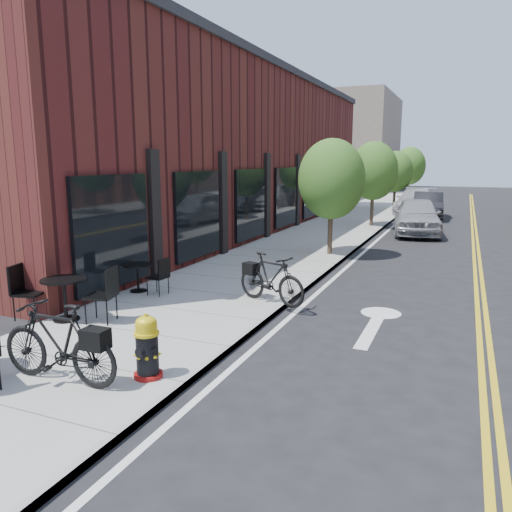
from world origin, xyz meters
The scene contains 16 objects.
ground centered at (0.00, 0.00, 0.00)m, with size 120.00×120.00×0.00m, color black.
sidewalk_near centered at (-2.00, 10.00, 0.06)m, with size 4.00×70.00×0.12m, color #9E9B93.
building_near centered at (-6.50, 14.00, 3.50)m, with size 5.00×28.00×7.00m, color #461716.
bg_building_left centered at (-8.00, 48.00, 5.00)m, with size 8.00×14.00×10.00m, color #726656.
tree_near_a centered at (-0.60, 9.00, 2.60)m, with size 2.20×2.20×3.81m.
tree_near_b centered at (-0.60, 17.00, 2.71)m, with size 2.30×2.30×3.98m.
tree_near_c centered at (-0.60, 25.00, 2.53)m, with size 2.10×2.10×3.67m.
tree_near_d centered at (-0.60, 33.00, 2.79)m, with size 2.40×2.40×4.11m.
fire_hydrant centered at (-0.58, -1.55, 0.57)m, with size 0.50×0.50×0.95m.
bicycle_left centered at (-1.63, -2.17, 0.71)m, with size 0.55×1.96×1.18m, color black.
bicycle_right centered at (-0.30, 2.70, 0.68)m, with size 0.52×1.85×1.11m, color black.
bistro_set_b centered at (-3.60, 0.04, 0.67)m, with size 2.07×1.06×1.09m.
bistro_set_c centered at (-3.60, 2.41, 0.56)m, with size 1.63×0.75×0.87m.
parked_car_a centered at (1.60, 15.67, 0.81)m, with size 1.91×4.74×1.61m, color #95979D.
parked_car_b centered at (1.60, 22.38, 0.73)m, with size 1.55×4.44×1.46m, color black.
parked_car_c centered at (0.80, 24.29, 0.78)m, with size 2.19×5.38×1.56m, color #ADADB2.
Camera 1 is at (3.48, -7.21, 3.22)m, focal length 35.00 mm.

